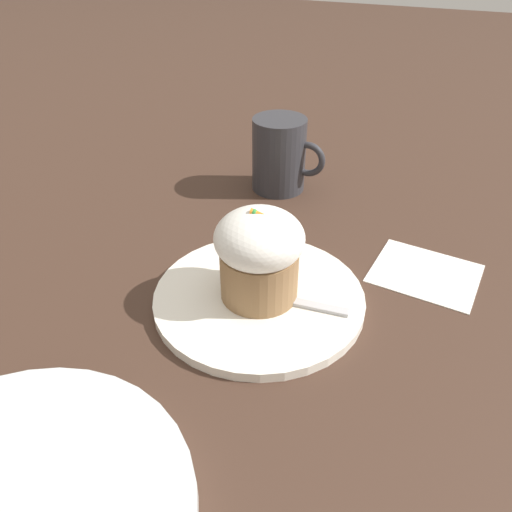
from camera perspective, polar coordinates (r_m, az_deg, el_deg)
The scene contains 6 objects.
ground_plane at distance 0.53m, azimuth 0.35°, elevation -5.22°, with size 4.00×4.00×0.00m, color #3D281E.
dessert_plate at distance 0.53m, azimuth 0.35°, elevation -4.77°, with size 0.22×0.22×0.01m.
carrot_cake at distance 0.50m, azimuth 0.00°, elevation 0.56°, with size 0.09×0.09×0.10m.
spoon at distance 0.52m, azimuth 1.18°, elevation -4.28°, with size 0.13×0.04×0.01m.
coffee_cup at distance 0.73m, azimuth 2.76°, elevation 11.48°, with size 0.11×0.08×0.11m.
paper_napkin at distance 0.60m, azimuth 18.78°, elevation -1.85°, with size 0.13×0.11×0.00m.
Camera 1 is at (0.15, -0.38, 0.35)m, focal length 35.00 mm.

